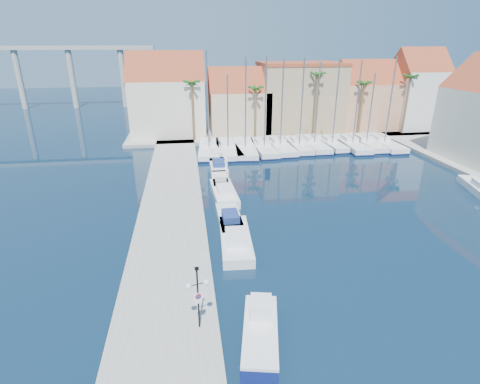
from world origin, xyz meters
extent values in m
plane|color=black|center=(0.00, 0.00, 0.00)|extent=(260.00, 260.00, 0.00)
cube|color=gray|center=(-9.00, 13.50, 0.25)|extent=(6.00, 77.00, 0.50)
cube|color=gray|center=(10.00, 48.00, 0.25)|extent=(54.00, 16.00, 0.50)
cylinder|color=black|center=(-7.08, -1.07, 2.43)|extent=(0.10, 0.10, 3.87)
cylinder|color=black|center=(-7.31, -1.13, 3.30)|extent=(0.48, 0.15, 0.05)
cylinder|color=black|center=(-6.84, -1.02, 3.30)|extent=(0.48, 0.15, 0.05)
sphere|color=white|center=(-7.55, -1.18, 3.30)|extent=(0.35, 0.35, 0.35)
sphere|color=white|center=(-6.60, -0.97, 3.30)|extent=(0.35, 0.35, 0.35)
cube|color=black|center=(-7.08, -1.07, 4.27)|extent=(0.23, 0.16, 0.15)
cube|color=white|center=(-7.06, -1.13, 2.53)|extent=(0.48, 0.14, 0.48)
cylinder|color=red|center=(-7.06, -1.15, 2.58)|extent=(0.32, 0.09, 0.33)
cylinder|color=#1933A5|center=(-7.06, -1.16, 2.58)|extent=(0.23, 0.06, 0.23)
cube|color=white|center=(-7.06, -1.13, 2.19)|extent=(0.38, 0.11, 0.14)
cube|color=navy|center=(-3.88, -2.18, 0.41)|extent=(2.91, 5.70, 0.82)
cube|color=white|center=(-3.88, -2.18, 0.91)|extent=(2.91, 5.70, 0.18)
cube|color=white|center=(-3.65, -1.11, 1.41)|extent=(1.46, 1.66, 1.00)
cube|color=white|center=(-3.77, 8.51, 0.40)|extent=(2.77, 7.43, 0.80)
cube|color=white|center=(-3.82, 7.78, 1.10)|extent=(1.79, 2.65, 0.60)
cube|color=white|center=(-3.82, 12.16, 0.40)|extent=(1.99, 6.15, 0.80)
cube|color=navy|center=(-3.82, 11.55, 1.10)|extent=(1.39, 2.16, 0.60)
cube|color=white|center=(-3.63, 18.68, 0.40)|extent=(2.53, 7.11, 0.80)
cube|color=white|center=(-3.60, 17.98, 1.10)|extent=(1.67, 2.52, 0.60)
cube|color=white|center=(-3.70, 22.43, 0.40)|extent=(1.82, 5.42, 0.80)
cube|color=white|center=(-3.71, 21.89, 1.10)|extent=(1.24, 1.91, 0.60)
cube|color=white|center=(-3.42, 27.78, 0.40)|extent=(2.08, 6.38, 0.80)
cube|color=navy|center=(-3.42, 27.14, 1.10)|extent=(1.44, 2.24, 0.60)
cube|color=white|center=(-3.19, 32.77, 0.40)|extent=(2.44, 7.39, 0.80)
cube|color=white|center=(-3.20, 32.03, 1.10)|extent=(1.68, 2.60, 0.60)
cube|color=white|center=(-3.88, 39.00, 0.40)|extent=(2.48, 6.79, 0.80)
cube|color=white|center=(-3.84, 38.33, 1.10)|extent=(1.62, 2.42, 0.60)
cube|color=white|center=(24.00, 16.24, 0.40)|extent=(3.47, 6.43, 0.80)
cube|color=white|center=(-3.98, 35.92, 0.50)|extent=(3.79, 11.31, 1.00)
cube|color=#0C173C|center=(-3.98, 35.92, 0.18)|extent=(3.85, 11.38, 0.28)
cube|color=white|center=(-3.89, 37.03, 1.30)|extent=(2.29, 3.49, 0.60)
cylinder|color=slate|center=(-4.03, 35.37, 7.56)|extent=(0.20, 0.20, 13.12)
cube|color=white|center=(-1.32, 35.66, 0.50)|extent=(3.52, 11.39, 1.00)
cube|color=#0C173C|center=(-1.32, 35.66, 0.18)|extent=(3.58, 11.45, 0.28)
cube|color=white|center=(-1.38, 36.79, 1.30)|extent=(2.22, 3.48, 0.60)
cylinder|color=slate|center=(-1.29, 35.10, 6.05)|extent=(0.20, 0.20, 10.09)
cube|color=white|center=(1.30, 35.54, 0.50)|extent=(3.83, 11.39, 1.00)
cube|color=#0C173C|center=(1.30, 35.54, 0.18)|extent=(3.89, 11.46, 0.28)
cube|color=white|center=(1.39, 36.65, 1.30)|extent=(2.31, 3.51, 0.60)
cylinder|color=slate|center=(1.25, 34.98, 7.18)|extent=(0.20, 0.20, 12.35)
cube|color=white|center=(4.07, 35.46, 0.50)|extent=(2.75, 10.28, 1.00)
cube|color=#0C173C|center=(4.07, 35.46, 0.18)|extent=(2.81, 10.34, 0.28)
cube|color=white|center=(4.06, 36.48, 1.30)|extent=(1.89, 3.09, 0.60)
cylinder|color=slate|center=(4.08, 34.94, 7.20)|extent=(0.20, 0.20, 12.40)
cube|color=white|center=(6.62, 36.03, 0.50)|extent=(3.12, 10.69, 1.00)
cube|color=#0C173C|center=(6.62, 36.03, 0.18)|extent=(3.19, 10.75, 0.28)
cube|color=white|center=(6.58, 37.09, 1.30)|extent=(2.04, 3.25, 0.60)
cylinder|color=slate|center=(6.63, 35.50, 6.99)|extent=(0.20, 0.20, 11.99)
cube|color=white|center=(9.56, 35.80, 0.50)|extent=(2.59, 9.22, 1.00)
cube|color=#0C173C|center=(9.56, 35.80, 0.18)|extent=(2.65, 9.28, 0.28)
cube|color=white|center=(9.58, 36.72, 1.30)|extent=(1.73, 2.79, 0.60)
cylinder|color=slate|center=(9.55, 35.34, 7.11)|extent=(0.20, 0.20, 12.21)
cube|color=white|center=(12.08, 36.37, 0.50)|extent=(2.67, 10.08, 1.00)
cube|color=#0C173C|center=(12.08, 36.37, 0.18)|extent=(2.73, 10.14, 0.28)
cube|color=white|center=(12.07, 37.38, 1.30)|extent=(1.85, 3.03, 0.60)
cylinder|color=slate|center=(12.08, 35.87, 6.81)|extent=(0.20, 0.20, 11.61)
cube|color=white|center=(14.79, 36.00, 0.50)|extent=(2.58, 8.60, 1.00)
cube|color=#0C173C|center=(14.79, 36.00, 0.18)|extent=(2.64, 8.67, 0.28)
cube|color=white|center=(14.75, 36.85, 1.30)|extent=(1.66, 2.62, 0.60)
cylinder|color=slate|center=(14.81, 35.57, 7.04)|extent=(0.20, 0.20, 12.08)
cube|color=white|center=(17.88, 35.57, 0.50)|extent=(3.22, 10.64, 1.00)
cube|color=#0C173C|center=(17.88, 35.57, 0.18)|extent=(3.28, 10.70, 0.28)
cube|color=white|center=(17.92, 36.62, 1.30)|extent=(2.06, 3.24, 0.60)
cylinder|color=slate|center=(17.85, 35.05, 6.90)|extent=(0.20, 0.20, 11.80)
cube|color=white|center=(20.28, 35.90, 0.50)|extent=(2.87, 10.28, 1.00)
cube|color=#0C173C|center=(20.28, 35.90, 0.18)|extent=(2.93, 10.34, 0.28)
cube|color=white|center=(20.26, 36.93, 1.30)|extent=(1.93, 3.11, 0.60)
cylinder|color=slate|center=(20.29, 35.39, 6.02)|extent=(0.20, 0.20, 10.04)
cube|color=white|center=(23.00, 35.49, 0.50)|extent=(2.84, 10.76, 1.00)
cube|color=#0C173C|center=(23.00, 35.49, 0.18)|extent=(2.90, 10.82, 0.28)
cube|color=white|center=(23.01, 36.57, 1.30)|extent=(1.97, 3.23, 0.60)
cylinder|color=slate|center=(23.00, 34.96, 7.20)|extent=(0.20, 0.20, 12.40)
cube|color=beige|center=(-10.00, 47.00, 5.00)|extent=(12.00, 9.00, 9.00)
cube|color=maroon|center=(-10.00, 47.00, 9.50)|extent=(12.30, 9.00, 9.00)
cube|color=tan|center=(2.00, 47.00, 4.00)|extent=(10.00, 8.00, 7.00)
cube|color=maroon|center=(2.00, 47.00, 7.50)|extent=(10.30, 8.00, 8.00)
cube|color=#9C8160|center=(13.00, 48.00, 6.00)|extent=(14.00, 10.00, 11.00)
cube|color=maroon|center=(13.00, 48.00, 11.75)|extent=(14.20, 10.20, 0.50)
cube|color=tan|center=(25.00, 47.00, 4.50)|extent=(10.00, 8.00, 8.00)
cube|color=maroon|center=(25.00, 47.00, 8.50)|extent=(10.30, 8.00, 8.00)
cube|color=silver|center=(34.00, 46.00, 5.50)|extent=(8.00, 8.00, 10.00)
cube|color=maroon|center=(34.00, 46.00, 10.50)|extent=(8.30, 8.00, 8.00)
cylinder|color=brown|center=(-6.00, 42.00, 5.00)|extent=(0.36, 0.36, 9.00)
sphere|color=#1A5418|center=(-6.00, 42.00, 9.35)|extent=(2.60, 2.60, 2.60)
cylinder|color=brown|center=(4.00, 42.00, 4.50)|extent=(0.36, 0.36, 8.00)
sphere|color=#1A5418|center=(4.00, 42.00, 8.35)|extent=(2.60, 2.60, 2.60)
cylinder|color=brown|center=(14.00, 42.00, 5.50)|extent=(0.36, 0.36, 10.00)
sphere|color=#1A5418|center=(14.00, 42.00, 10.35)|extent=(2.60, 2.60, 2.60)
cylinder|color=brown|center=(22.00, 42.00, 4.75)|extent=(0.36, 0.36, 8.50)
sphere|color=#1A5418|center=(22.00, 42.00, 8.85)|extent=(2.60, 2.60, 2.60)
cylinder|color=brown|center=(30.00, 42.00, 5.25)|extent=(0.36, 0.36, 9.50)
sphere|color=#1A5418|center=(30.00, 42.00, 9.85)|extent=(2.60, 2.60, 2.60)
cube|color=#9E9E99|center=(-38.00, 82.00, 14.00)|extent=(48.00, 2.20, 0.90)
cylinder|color=#9E9E99|center=(-46.00, 82.00, 7.00)|extent=(1.40, 1.40, 14.00)
cylinder|color=#9E9E99|center=(-34.00, 82.00, 7.00)|extent=(1.40, 1.40, 14.00)
cylinder|color=#9E9E99|center=(-22.00, 82.00, 7.00)|extent=(1.40, 1.40, 14.00)
camera|label=1|loc=(-7.23, -17.64, 15.08)|focal=28.00mm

